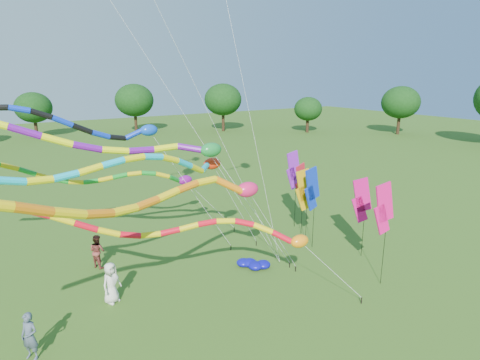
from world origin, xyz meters
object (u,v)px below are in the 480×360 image
person_c (97,251)px  person_b (30,336)px  tube_kite_orange (140,197)px  blue_nylon_heap (251,264)px  person_a (111,283)px  tube_kite_red (199,230)px

person_c → person_b: bearing=120.4°
tube_kite_orange → person_c: bearing=76.2°
blue_nylon_heap → person_b: (-10.27, -1.53, 0.65)m
person_b → person_c: person_b is taller
person_a → person_c: (0.29, 3.72, -0.05)m
tube_kite_orange → person_c: (0.09, 7.85, -4.99)m
person_b → person_c: bearing=106.1°
person_c → person_a: bearing=147.9°
person_a → person_b: size_ratio=1.05×
person_a → person_b: person_a is taller
person_a → person_c: person_a is taller
tube_kite_orange → blue_nylon_heap: 9.44m
person_b → person_c: (3.66, 5.85, -0.01)m
blue_nylon_heap → person_b: 10.40m
tube_kite_orange → person_a: (-0.21, 4.13, -4.94)m
blue_nylon_heap → person_a: person_a is taller
blue_nylon_heap → person_a: bearing=175.1°
tube_kite_orange → person_b: size_ratio=9.20×
tube_kite_orange → person_c: 9.31m
blue_nylon_heap → person_c: bearing=146.8°
tube_kite_red → person_a: 4.98m
person_a → person_c: bearing=57.4°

